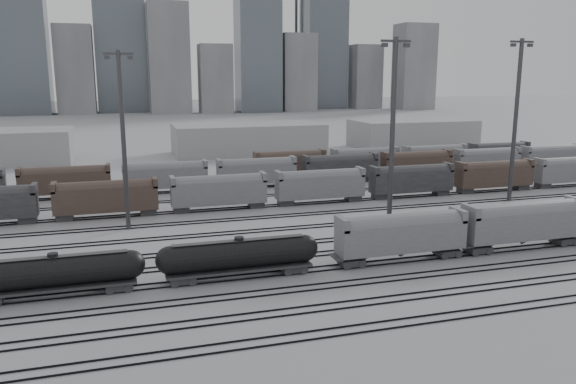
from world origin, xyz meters
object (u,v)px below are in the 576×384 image
object	(u,v)px
hopper_car_b	(524,221)
hopper_car_a	(401,233)
tank_car_b	(239,255)
light_mast_c	(392,132)
tank_car_a	(54,273)

from	to	relation	value
hopper_car_b	hopper_car_a	bearing A→B (deg)	180.00
hopper_car_a	tank_car_b	bearing A→B (deg)	180.00
hopper_car_a	hopper_car_b	distance (m)	16.62
tank_car_b	light_mast_c	xyz separation A→B (m)	(23.05, 11.31, 11.19)
tank_car_b	hopper_car_a	size ratio (longest dim) A/B	1.12
hopper_car_a	light_mast_c	xyz separation A→B (m)	(4.22, 11.31, 10.26)
tank_car_b	hopper_car_b	world-z (taller)	hopper_car_b
hopper_car_b	light_mast_c	xyz separation A→B (m)	(-12.40, 11.31, 10.12)
hopper_car_b	tank_car_b	bearing A→B (deg)	180.00
tank_car_a	tank_car_b	distance (m)	18.06
hopper_car_b	light_mast_c	size ratio (longest dim) A/B	0.62
tank_car_a	hopper_car_b	xyz separation A→B (m)	(53.52, -0.00, 1.11)
light_mast_c	tank_car_b	bearing A→B (deg)	-153.87
light_mast_c	tank_car_a	bearing A→B (deg)	-164.62
light_mast_c	hopper_car_b	bearing A→B (deg)	-42.36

